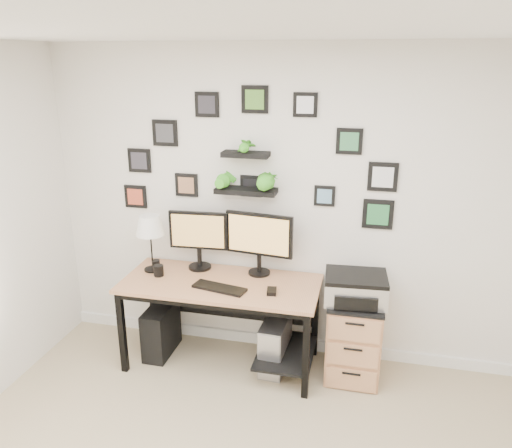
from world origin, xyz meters
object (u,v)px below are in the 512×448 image
(mug, at_px, (159,271))
(desk, at_px, (226,294))
(file_cabinet, at_px, (354,337))
(monitor_left, at_px, (198,236))
(pc_tower_grey, at_px, (275,344))
(printer, at_px, (355,288))
(monitor_right, at_px, (259,239))
(pc_tower_black, at_px, (161,330))
(table_lamp, at_px, (150,227))

(mug, bearing_deg, desk, 3.34)
(file_cabinet, bearing_deg, monitor_left, 174.41)
(pc_tower_grey, distance_m, printer, 0.84)
(monitor_right, xyz_separation_m, file_cabinet, (0.82, -0.13, -0.73))
(mug, xyz_separation_m, printer, (1.61, 0.08, -0.02))
(desk, bearing_deg, monitor_right, 39.25)
(monitor_right, relative_size, printer, 1.15)
(monitor_right, relative_size, pc_tower_black, 1.31)
(table_lamp, xyz_separation_m, pc_tower_grey, (1.09, -0.07, -0.93))
(pc_tower_black, height_order, pc_tower_grey, pc_tower_black)
(monitor_left, bearing_deg, printer, -6.31)
(desk, relative_size, printer, 3.22)
(desk, bearing_deg, printer, 2.38)
(desk, height_order, pc_tower_grey, desk)
(desk, height_order, monitor_left, monitor_left)
(monitor_right, xyz_separation_m, table_lamp, (-0.90, -0.13, 0.08))
(pc_tower_grey, relative_size, printer, 0.90)
(table_lamp, xyz_separation_m, mug, (0.10, -0.10, -0.34))
(monitor_right, height_order, pc_tower_black, monitor_right)
(table_lamp, relative_size, printer, 0.98)
(mug, relative_size, file_cabinet, 0.14)
(table_lamp, height_order, pc_tower_black, table_lamp)
(table_lamp, relative_size, file_cabinet, 0.73)
(pc_tower_black, bearing_deg, mug, -45.86)
(mug, distance_m, file_cabinet, 1.69)
(monitor_right, relative_size, pc_tower_grey, 1.28)
(monitor_left, distance_m, monitor_right, 0.52)
(monitor_right, relative_size, file_cabinet, 0.85)
(desk, height_order, table_lamp, table_lamp)
(monitor_right, bearing_deg, file_cabinet, -9.20)
(desk, height_order, file_cabinet, desk)
(pc_tower_grey, bearing_deg, printer, 4.46)
(table_lamp, xyz_separation_m, pc_tower_black, (0.07, -0.07, -0.92))
(monitor_right, distance_m, printer, 0.87)
(pc_tower_black, bearing_deg, desk, 0.98)
(pc_tower_black, bearing_deg, file_cabinet, 2.62)
(monitor_left, distance_m, table_lamp, 0.41)
(desk, distance_m, monitor_left, 0.55)
(monitor_left, height_order, table_lamp, monitor_left)
(desk, xyz_separation_m, monitor_left, (-0.29, 0.19, 0.42))
(table_lamp, bearing_deg, monitor_right, 7.95)
(mug, distance_m, pc_tower_grey, 1.15)
(monitor_left, bearing_deg, table_lamp, -161.73)
(pc_tower_black, bearing_deg, monitor_left, 32.98)
(table_lamp, relative_size, pc_tower_grey, 1.09)
(desk, xyz_separation_m, mug, (-0.57, -0.03, 0.17))
(monitor_left, bearing_deg, pc_tower_black, -147.41)
(desk, relative_size, monitor_right, 2.80)
(desk, height_order, pc_tower_black, desk)
(mug, relative_size, printer, 0.19)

